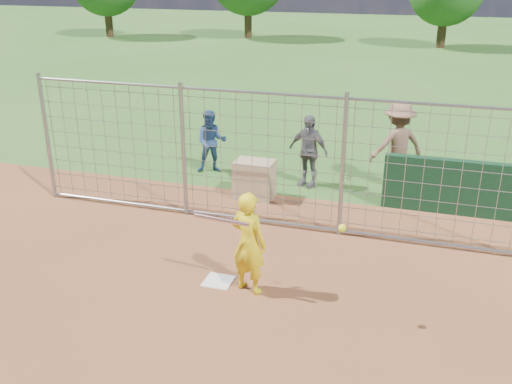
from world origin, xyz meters
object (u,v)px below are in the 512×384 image
(bystander_b, at_px, (308,151))
(bystander_c, at_px, (397,145))
(batter, at_px, (249,243))
(equipment_bin, at_px, (254,179))
(bystander_a, at_px, (211,142))

(bystander_b, height_order, bystander_c, bystander_c)
(batter, distance_m, equipment_bin, 3.68)
(bystander_a, distance_m, equipment_bin, 1.90)
(equipment_bin, bearing_deg, batter, -72.85)
(batter, height_order, equipment_bin, batter)
(batter, xyz_separation_m, bystander_a, (-2.44, 4.73, -0.06))
(bystander_b, xyz_separation_m, bystander_c, (1.84, 0.53, 0.14))
(bystander_a, relative_size, equipment_bin, 1.84)
(bystander_c, distance_m, equipment_bin, 3.20)
(bystander_b, xyz_separation_m, equipment_bin, (-0.90, -1.02, -0.40))
(bystander_b, bearing_deg, equipment_bin, -113.32)
(bystander_c, bearing_deg, batter, 39.62)
(bystander_a, height_order, equipment_bin, bystander_a)
(bystander_b, bearing_deg, bystander_c, 34.27)
(bystander_c, bearing_deg, bystander_b, -15.52)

